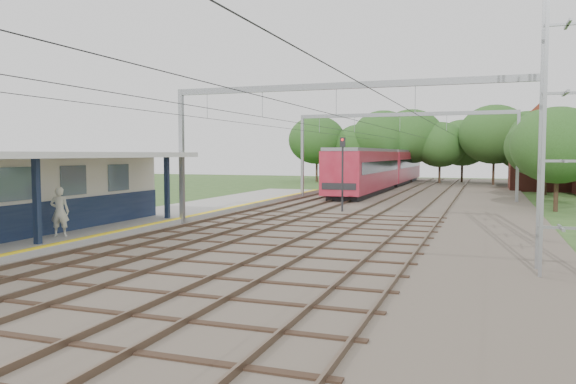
% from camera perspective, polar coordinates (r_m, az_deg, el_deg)
% --- Properties ---
extents(ground, '(160.00, 160.00, 0.00)m').
position_cam_1_polar(ground, '(14.84, -23.49, -10.91)').
color(ground, '#2D4C1E').
rests_on(ground, ground).
extents(ballast_bed, '(18.00, 90.00, 0.10)m').
position_cam_1_polar(ballast_bed, '(41.03, 11.28, -1.30)').
color(ballast_bed, '#473D33').
rests_on(ballast_bed, ground).
extents(platform, '(5.00, 52.00, 0.35)m').
position_cam_1_polar(platform, '(30.20, -15.74, -2.98)').
color(platform, gray).
rests_on(platform, ground).
extents(yellow_stripe, '(0.45, 52.00, 0.01)m').
position_cam_1_polar(yellow_stripe, '(28.94, -12.10, -2.85)').
color(yellow_stripe, yellow).
rests_on(yellow_stripe, platform).
extents(rail_tracks, '(11.80, 88.00, 0.15)m').
position_cam_1_polar(rail_tracks, '(41.45, 7.86, -1.04)').
color(rail_tracks, brown).
rests_on(rail_tracks, ballast_bed).
extents(catenary_system, '(17.22, 88.00, 7.00)m').
position_cam_1_polar(catenary_system, '(36.35, 9.35, 6.68)').
color(catenary_system, gray).
rests_on(catenary_system, ground).
extents(lattice_pylon, '(1.30, 1.30, 12.00)m').
position_cam_1_polar(lattice_pylon, '(18.70, 26.42, 10.52)').
color(lattice_pylon, gray).
rests_on(lattice_pylon, ground).
extents(tree_band, '(31.72, 30.88, 8.82)m').
position_cam_1_polar(tree_band, '(67.84, 14.54, 4.79)').
color(tree_band, '#382619').
rests_on(tree_band, ground).
extents(house_far, '(8.00, 6.12, 8.66)m').
position_cam_1_polar(house_far, '(62.74, 25.23, 3.09)').
color(house_far, brown).
rests_on(house_far, ground).
extents(person, '(0.88, 0.75, 2.04)m').
position_cam_1_polar(person, '(24.67, -22.18, -1.84)').
color(person, silver).
rests_on(person, platform).
extents(train, '(3.12, 38.83, 4.08)m').
position_cam_1_polar(train, '(60.74, 9.76, 2.48)').
color(train, black).
rests_on(train, ballast_bed).
extents(signal_post, '(0.35, 0.29, 4.74)m').
position_cam_1_polar(signal_post, '(35.17, 5.56, 2.85)').
color(signal_post, black).
rests_on(signal_post, ground).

